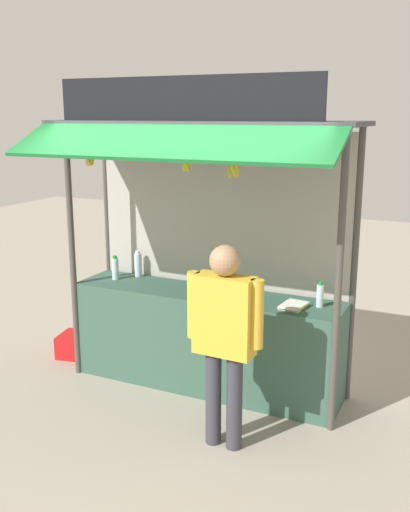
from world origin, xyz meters
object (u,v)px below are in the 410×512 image
Objects in this scene: banana_bunch_inner_left at (186,164)px; vendor_person at (224,329)px; water_bottle_back_left at (115,268)px; magazine_stack_back_right at (227,300)px; banana_bunch_inner_right at (233,168)px; magazine_stack_mid_left at (293,306)px; water_bottle_far_right at (138,264)px; plastic_crate at (76,345)px; banana_bunch_leftmost at (89,159)px; water_bottle_rear_center at (320,295)px; banana_bunch_rightmost at (129,154)px.

vendor_person is at bearing -41.24° from banana_bunch_inner_left.
magazine_stack_back_right is (1.32, -0.23, -0.08)m from water_bottle_back_left.
banana_bunch_inner_right reaches higher than magazine_stack_back_right.
banana_bunch_inner_left is at bearing -179.74° from banana_bunch_inner_right.
banana_bunch_inner_left is (-0.86, -0.31, 1.20)m from magazine_stack_mid_left.
water_bottle_far_right is 1.25m from magazine_stack_back_right.
vendor_person is at bearing -23.48° from plastic_crate.
water_bottle_far_right is at bearing 155.12° from banana_bunch_inner_right.
water_bottle_far_right is 1.52m from banana_bunch_inner_left.
water_bottle_far_right is at bearing 12.89° from plastic_crate.
water_bottle_back_left reaches higher than plastic_crate.
water_bottle_far_right is 0.99× the size of banana_bunch_leftmost.
banana_bunch_inner_right is (-0.64, -0.43, 1.09)m from water_bottle_rear_center.
vendor_person is at bearing -37.32° from water_bottle_far_right.
banana_bunch_rightmost is 0.78× the size of banana_bunch_inner_left.
banana_bunch_rightmost and banana_bunch_leftmost have the same top height.
plastic_crate is (-1.88, 0.26, -0.85)m from magazine_stack_back_right.
banana_bunch_leftmost reaches higher than water_bottle_rear_center.
magazine_stack_back_right is 1.24m from banana_bunch_inner_left.
banana_bunch_leftmost is (0.04, -0.40, 1.11)m from water_bottle_back_left.
banana_bunch_leftmost is at bearing -83.89° from water_bottle_back_left.
magazine_stack_back_right is (1.17, -0.42, -0.10)m from water_bottle_far_right.
water_bottle_far_right reaches higher than magazine_stack_mid_left.
magazine_stack_back_right is at bearing 124.06° from banana_bunch_inner_right.
water_bottle_back_left is 1.89m from magazine_stack_mid_left.
banana_bunch_inner_right is at bearing -15.68° from water_bottle_back_left.
water_bottle_far_right is at bearing 160.11° from magazine_stack_back_right.
magazine_stack_back_right is 1.19m from banana_bunch_inner_right.
water_bottle_rear_center is 0.72× the size of magazine_stack_back_right.
magazine_stack_mid_left is 2.59m from plastic_crate.
magazine_stack_back_right is at bearing 113.84° from vendor_person.
magazine_stack_back_right is at bearing -161.29° from water_bottle_rear_center.
magazine_stack_back_right reaches higher than plastic_crate.
plastic_crate is (-2.45, 0.13, -0.84)m from magazine_stack_mid_left.
vendor_person is at bearing -110.26° from magazine_stack_mid_left.
banana_bunch_inner_right is (0.42, 0.00, -0.02)m from banana_bunch_inner_left.
banana_bunch_inner_right is 1.16× the size of banana_bunch_leftmost.
banana_bunch_inner_left reaches higher than plastic_crate.
water_bottle_far_right is 1.20× the size of water_bottle_rear_center.
banana_bunch_inner_right is 1.39m from banana_bunch_leftmost.
water_bottle_back_left is 0.78× the size of magazine_stack_back_right.
magazine_stack_back_right is 1.52m from banana_bunch_rightmost.
banana_bunch_inner_left is at bearing -0.07° from banana_bunch_leftmost.
plastic_crate is (-2.00, 0.43, -2.02)m from banana_bunch_inner_right.
plastic_crate is at bearing 179.92° from water_bottle_rear_center.
banana_bunch_rightmost reaches higher than magazine_stack_mid_left.
water_bottle_rear_center is at bearing 33.21° from magazine_stack_mid_left.
magazine_stack_back_right is at bearing -9.86° from water_bottle_back_left.
banana_bunch_inner_left is (-0.30, -0.18, 1.19)m from magazine_stack_back_right.
banana_bunch_leftmost is (-1.27, -0.17, 1.20)m from magazine_stack_back_right.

